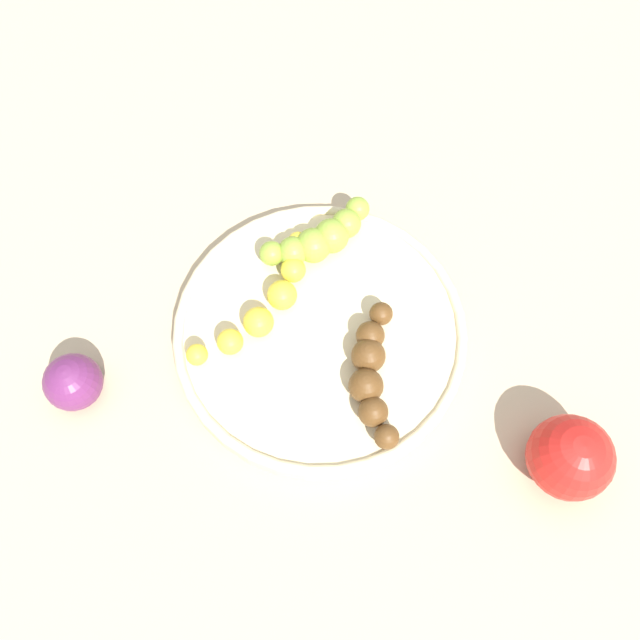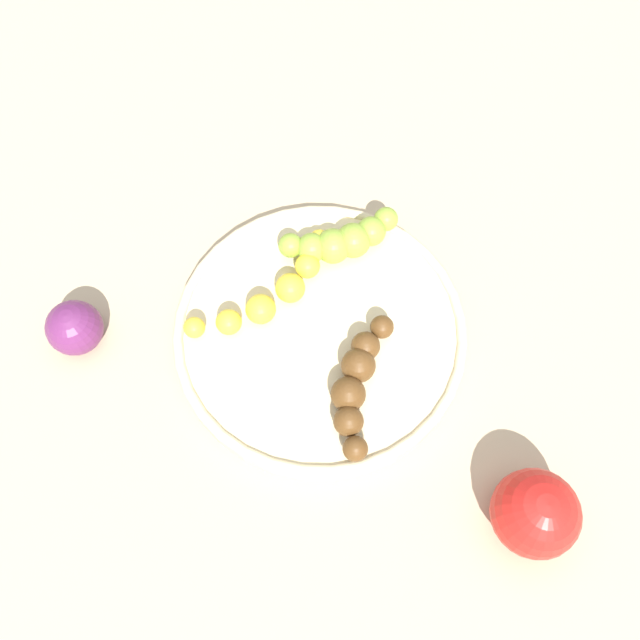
% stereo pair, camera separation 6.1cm
% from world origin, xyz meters
% --- Properties ---
extents(ground_plane, '(2.40, 2.40, 0.00)m').
position_xyz_m(ground_plane, '(0.00, 0.00, 0.00)').
color(ground_plane, tan).
extents(fruit_bowl, '(0.28, 0.28, 0.02)m').
position_xyz_m(fruit_bowl, '(0.00, 0.00, 0.01)').
color(fruit_bowl, beige).
rests_on(fruit_bowl, ground_plane).
extents(banana_yellow, '(0.05, 0.17, 0.03)m').
position_xyz_m(banana_yellow, '(-0.05, -0.02, 0.03)').
color(banana_yellow, yellow).
rests_on(banana_yellow, fruit_bowl).
extents(banana_overripe, '(0.09, 0.11, 0.03)m').
position_xyz_m(banana_overripe, '(0.07, -0.01, 0.03)').
color(banana_overripe, '#593819').
rests_on(banana_overripe, fruit_bowl).
extents(banana_green, '(0.06, 0.12, 0.03)m').
position_xyz_m(banana_green, '(-0.05, 0.07, 0.04)').
color(banana_green, '#8CAD38').
rests_on(banana_green, fruit_bowl).
extents(plum_purple, '(0.05, 0.05, 0.05)m').
position_xyz_m(plum_purple, '(-0.14, -0.18, 0.03)').
color(plum_purple, '#662659').
rests_on(plum_purple, ground_plane).
extents(apple_red, '(0.07, 0.07, 0.07)m').
position_xyz_m(apple_red, '(0.24, 0.03, 0.04)').
color(apple_red, red).
rests_on(apple_red, ground_plane).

